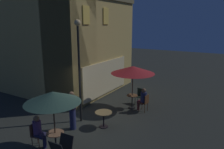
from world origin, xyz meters
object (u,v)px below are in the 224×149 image
cafe_chair_1 (145,102)px  patron_seated_0 (38,129)px  patron_standing_2 (72,110)px  cafe_chair_0 (36,133)px  cafe_table_2 (104,116)px  cafe_chair_2 (140,95)px  patron_seated_1 (143,98)px  patio_umbrella_1 (133,70)px  street_lamp_near_corner (79,59)px  cafe_table_0 (55,138)px  patio_umbrella_0 (53,97)px  cafe_table_1 (132,100)px

cafe_chair_1 → patron_seated_0: size_ratio=0.74×
patron_standing_2 → cafe_chair_0: bearing=-86.3°
cafe_table_2 → cafe_chair_2: cafe_chair_2 is taller
cafe_chair_1 → patron_seated_1: (0.01, 0.14, 0.15)m
patron_seated_0 → patron_seated_1: size_ratio=0.99×
patio_umbrella_1 → patron_seated_0: 5.64m
street_lamp_near_corner → patron_seated_1: (2.64, -2.09, -2.34)m
cafe_table_0 → patio_umbrella_1: bearing=-7.5°
patio_umbrella_0 → patron_seated_1: bearing=-14.7°
patio_umbrella_0 → cafe_chair_2: size_ratio=2.51×
cafe_chair_0 → patron_seated_1: bearing=56.2°
street_lamp_near_corner → cafe_table_2: 2.83m
patron_seated_0 → patron_standing_2: 1.75m
patio_umbrella_0 → patio_umbrella_1: 5.16m
patron_seated_1 → cafe_chair_1: bearing=-180.0°
cafe_chair_1 → cafe_chair_2: 1.19m
patio_umbrella_1 → cafe_chair_2: 1.86m
cafe_chair_0 → cafe_chair_1: size_ratio=0.99×
cafe_table_1 → patio_umbrella_0: patio_umbrella_0 is taller
cafe_chair_0 → cafe_chair_1: 5.71m
cafe_chair_1 → patron_seated_1: patron_seated_1 is taller
patio_umbrella_1 → cafe_chair_1: patio_umbrella_1 is taller
cafe_chair_2 → cafe_table_1: bearing=0.0°
cafe_table_0 → cafe_table_2: size_ratio=0.93×
cafe_table_1 → patio_umbrella_1: bearing=0.0°
patio_umbrella_0 → cafe_chair_1: bearing=-16.3°
cafe_chair_0 → patron_standing_2: size_ratio=0.53×
patio_umbrella_1 → patron_standing_2: size_ratio=1.36×
cafe_table_1 → cafe_chair_1: size_ratio=0.82×
patio_umbrella_0 → patio_umbrella_1: patio_umbrella_1 is taller
patron_seated_0 → cafe_chair_1: bearing=56.0°
cafe_chair_1 → patron_seated_1: bearing=0.0°
cafe_table_0 → patron_seated_0: size_ratio=0.56×
cafe_table_2 → patio_umbrella_1: bearing=-3.3°
street_lamp_near_corner → patron_standing_2: street_lamp_near_corner is taller
cafe_table_0 → cafe_chair_2: (5.98, -0.75, 0.07)m
patron_seated_1 → patron_standing_2: bearing=67.1°
street_lamp_near_corner → patron_seated_1: bearing=-38.4°
cafe_chair_2 → patron_standing_2: patron_standing_2 is taller
cafe_table_0 → cafe_table_1: cafe_table_1 is taller
cafe_table_2 → patron_seated_0: (-2.59, 1.25, 0.17)m
patio_umbrella_1 → cafe_chair_2: (0.87, -0.08, -1.64)m
cafe_table_2 → patron_seated_1: (2.60, -0.81, 0.18)m
cafe_table_1 → patron_seated_1: patron_seated_1 is taller
cafe_table_1 → patron_seated_0: size_ratio=0.60×
cafe_table_0 → cafe_chair_2: bearing=-7.2°
patio_umbrella_0 → patron_seated_0: patio_umbrella_0 is taller
patio_umbrella_0 → patron_standing_2: bearing=19.3°
cafe_table_0 → cafe_chair_0: cafe_chair_0 is taller
patio_umbrella_1 → patron_seated_0: (-5.25, 1.40, -1.48)m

